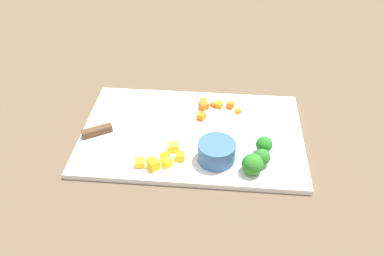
{
  "coord_description": "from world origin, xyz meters",
  "views": [
    {
      "loc": [
        0.06,
        -0.68,
        0.58
      ],
      "look_at": [
        0.0,
        0.0,
        0.02
      ],
      "focal_mm": 37.48,
      "sensor_mm": 36.0,
      "label": 1
    }
  ],
  "objects": [
    {
      "name": "carrot_dice_3",
      "position": [
        0.02,
        0.1,
        0.02
      ],
      "size": [
        0.02,
        0.02,
        0.02
      ],
      "primitive_type": "cube",
      "rotation": [
        0.0,
        0.0,
        1.69
      ],
      "color": "orange",
      "rests_on": "cutting_board"
    },
    {
      "name": "pepper_dice_0",
      "position": [
        -0.09,
        -0.11,
        0.02
      ],
      "size": [
        0.02,
        0.02,
        0.01
      ],
      "primitive_type": "cube",
      "rotation": [
        0.0,
        0.0,
        0.14
      ],
      "color": "yellow",
      "rests_on": "cutting_board"
    },
    {
      "name": "chef_knife",
      "position": [
        -0.14,
        0.01,
        0.02
      ],
      "size": [
        0.28,
        0.18,
        0.02
      ],
      "rotation": [
        0.0,
        0.0,
        0.53
      ],
      "color": "silver",
      "rests_on": "cutting_board"
    },
    {
      "name": "broccoli_floret_1",
      "position": [
        0.13,
        -0.11,
        0.03
      ],
      "size": [
        0.04,
        0.04,
        0.04
      ],
      "color": "#86AD68",
      "rests_on": "cutting_board"
    },
    {
      "name": "broccoli_floret_0",
      "position": [
        0.15,
        -0.06,
        0.04
      ],
      "size": [
        0.03,
        0.03,
        0.04
      ],
      "color": "#83BC5B",
      "rests_on": "cutting_board"
    },
    {
      "name": "broccoli_floret_2",
      "position": [
        0.15,
        -0.09,
        0.03
      ],
      "size": [
        0.03,
        0.03,
        0.04
      ],
      "color": "#80B954",
      "rests_on": "cutting_board"
    },
    {
      "name": "pepper_dice_5",
      "position": [
        -0.07,
        -0.12,
        0.02
      ],
      "size": [
        0.03,
        0.03,
        0.02
      ],
      "primitive_type": "cube",
      "rotation": [
        0.0,
        0.0,
        2.25
      ],
      "color": "yellow",
      "rests_on": "cutting_board"
    },
    {
      "name": "carrot_dice_6",
      "position": [
        0.04,
        0.1,
        0.02
      ],
      "size": [
        0.02,
        0.02,
        0.01
      ],
      "primitive_type": "cube",
      "rotation": [
        0.0,
        0.0,
        2.2
      ],
      "color": "orange",
      "rests_on": "cutting_board"
    },
    {
      "name": "carrot_dice_0",
      "position": [
        0.08,
        0.1,
        0.02
      ],
      "size": [
        0.02,
        0.02,
        0.01
      ],
      "primitive_type": "cube",
      "rotation": [
        0.0,
        0.0,
        1.14
      ],
      "color": "orange",
      "rests_on": "cutting_board"
    },
    {
      "name": "cutting_board",
      "position": [
        0.0,
        0.0,
        0.01
      ],
      "size": [
        0.48,
        0.31,
        0.01
      ],
      "primitive_type": "cube",
      "color": "white",
      "rests_on": "ground_plane"
    },
    {
      "name": "pepper_dice_2",
      "position": [
        -0.02,
        -0.09,
        0.02
      ],
      "size": [
        0.02,
        0.02,
        0.02
      ],
      "primitive_type": "cube",
      "rotation": [
        0.0,
        0.0,
        0.19
      ],
      "color": "yellow",
      "rests_on": "cutting_board"
    },
    {
      "name": "ground_plane",
      "position": [
        0.0,
        0.0,
        0.0
      ],
      "size": [
        4.0,
        4.0,
        0.0
      ],
      "primitive_type": "plane",
      "color": "brown"
    },
    {
      "name": "carrot_dice_1",
      "position": [
        0.02,
        0.09,
        0.02
      ],
      "size": [
        0.02,
        0.02,
        0.02
      ],
      "primitive_type": "cube",
      "rotation": [
        0.0,
        0.0,
        0.7
      ],
      "color": "orange",
      "rests_on": "cutting_board"
    },
    {
      "name": "pepper_dice_4",
      "position": [
        -0.03,
        -0.06,
        0.02
      ],
      "size": [
        0.02,
        0.02,
        0.02
      ],
      "primitive_type": "cube",
      "rotation": [
        0.0,
        0.0,
        1.79
      ],
      "color": "yellow",
      "rests_on": "cutting_board"
    },
    {
      "name": "pepper_dice_3",
      "position": [
        -0.04,
        -0.11,
        0.02
      ],
      "size": [
        0.02,
        0.02,
        0.02
      ],
      "primitive_type": "cube",
      "rotation": [
        0.0,
        0.0,
        2.41
      ],
      "color": "yellow",
      "rests_on": "cutting_board"
    },
    {
      "name": "carrot_dice_4",
      "position": [
        0.06,
        0.1,
        0.02
      ],
      "size": [
        0.02,
        0.02,
        0.01
      ],
      "primitive_type": "cube",
      "rotation": [
        0.0,
        0.0,
        1.4
      ],
      "color": "orange",
      "rests_on": "cutting_board"
    },
    {
      "name": "carrot_dice_5",
      "position": [
        0.02,
        0.05,
        0.02
      ],
      "size": [
        0.02,
        0.02,
        0.01
      ],
      "primitive_type": "cube",
      "rotation": [
        0.0,
        0.0,
        2.67
      ],
      "color": "orange",
      "rests_on": "cutting_board"
    },
    {
      "name": "carrot_dice_2",
      "position": [
        0.1,
        0.08,
        0.02
      ],
      "size": [
        0.01,
        0.01,
        0.01
      ],
      "primitive_type": "cube",
      "rotation": [
        0.0,
        0.0,
        0.39
      ],
      "color": "orange",
      "rests_on": "cutting_board"
    },
    {
      "name": "prep_bowl",
      "position": [
        0.06,
        -0.08,
        0.03
      ],
      "size": [
        0.08,
        0.08,
        0.04
      ],
      "primitive_type": "cylinder",
      "color": "#356091",
      "rests_on": "cutting_board"
    },
    {
      "name": "pepper_dice_1",
      "position": [
        -0.05,
        -0.09,
        0.02
      ],
      "size": [
        0.02,
        0.02,
        0.02
      ],
      "primitive_type": "cube",
      "rotation": [
        0.0,
        0.0,
        0.85
      ],
      "color": "yellow",
      "rests_on": "cutting_board"
    }
  ]
}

